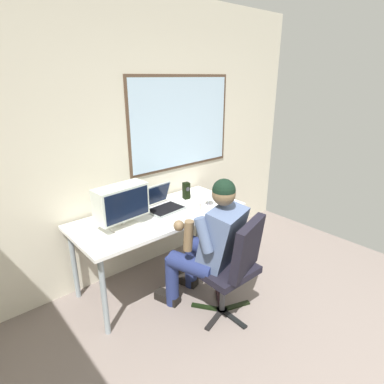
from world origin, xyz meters
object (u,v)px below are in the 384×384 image
desk (160,220)px  desk_speaker (186,191)px  office_chair (234,262)px  laptop (161,203)px  coffee_mug (197,207)px  person_seated (209,242)px  wine_glass (209,197)px  crt_monitor (121,203)px

desk → desk_speaker: size_ratio=9.25×
office_chair → laptop: size_ratio=2.45×
desk → coffee_mug: size_ratio=19.67×
office_chair → person_seated: (-0.06, 0.24, 0.11)m
wine_glass → coffee_mug: 0.19m
crt_monitor → wine_glass: crt_monitor is taller
desk → desk_speaker: (0.45, 0.14, 0.16)m
office_chair → coffee_mug: 0.71m
person_seated → laptop: bearing=90.7°
desk → laptop: (0.08, 0.10, 0.13)m
coffee_mug → desk_speaker: bearing=68.2°
desk → coffee_mug: bearing=-29.4°
desk_speaker → coffee_mug: bearing=-111.8°
crt_monitor → coffee_mug: (0.72, -0.17, -0.18)m
wine_glass → laptop: bearing=149.5°
desk → wine_glass: size_ratio=12.35×
wine_glass → coffee_mug: (-0.18, -0.03, -0.05)m
office_chair → laptop: 0.97m
desk → wine_glass: (0.50, -0.15, 0.16)m
office_chair → laptop: (-0.07, 0.93, 0.26)m
laptop → wine_glass: size_ratio=2.83×
desk → desk_speaker: bearing=17.3°
desk_speaker → wine_glass: bearing=-79.0°
office_chair → desk_speaker: office_chair is taller
desk → office_chair: (0.16, -0.83, -0.14)m
coffee_mug → laptop: bearing=130.3°
wine_glass → crt_monitor: bearing=171.3°
person_seated → crt_monitor: 0.82m
office_chair → crt_monitor: (-0.56, 0.82, 0.42)m
desk → office_chair: bearing=-79.3°
desk → laptop: 0.18m
person_seated → coffee_mug: (0.23, 0.41, 0.14)m
person_seated → desk_speaker: (0.36, 0.73, 0.18)m
person_seated → office_chair: bearing=-74.9°
wine_glass → desk_speaker: (-0.06, 0.29, -0.00)m
wine_glass → desk: bearing=163.5°
crt_monitor → coffee_mug: 0.76m
desk → person_seated: size_ratio=1.34×
coffee_mug → crt_monitor: bearing=166.8°
person_seated → crt_monitor: (-0.49, 0.58, 0.31)m
wine_glass → desk_speaker: 0.29m
laptop → coffee_mug: 0.37m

